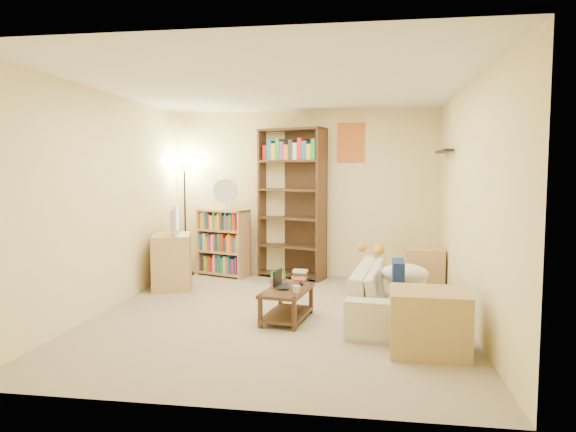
{
  "coord_description": "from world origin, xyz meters",
  "views": [
    {
      "loc": [
        0.94,
        -5.48,
        1.6
      ],
      "look_at": [
        0.01,
        0.7,
        1.05
      ],
      "focal_mm": 32.0,
      "sensor_mm": 36.0,
      "label": 1
    }
  ],
  "objects": [
    {
      "name": "sofa",
      "position": [
        1.23,
        0.13,
        0.28
      ],
      "size": [
        2.09,
        1.19,
        0.56
      ],
      "primitive_type": "imported",
      "rotation": [
        0.0,
        0.0,
        1.45
      ],
      "color": "beige",
      "rests_on": "ground"
    },
    {
      "name": "side_table",
      "position": [
        1.72,
        1.5,
        0.29
      ],
      "size": [
        0.5,
        0.5,
        0.58
      ],
      "primitive_type": "cube",
      "rotation": [
        0.0,
        0.0,
        0.0
      ],
      "color": "tan",
      "rests_on": "ground"
    },
    {
      "name": "tv_stand",
      "position": [
        -1.66,
        1.13,
        0.37
      ],
      "size": [
        0.68,
        0.81,
        0.74
      ],
      "primitive_type": "cube",
      "rotation": [
        0.0,
        0.0,
        0.31
      ],
      "color": "tan",
      "rests_on": "ground"
    },
    {
      "name": "end_cabinet",
      "position": [
        1.5,
        -0.94,
        0.28
      ],
      "size": [
        0.68,
        0.58,
        0.56
      ],
      "primitive_type": "cube",
      "rotation": [
        0.0,
        0.0,
        -0.03
      ],
      "color": "tan",
      "rests_on": "ground"
    },
    {
      "name": "short_bookshelf",
      "position": [
        -1.2,
        2.05,
        0.51
      ],
      "size": [
        0.85,
        0.57,
        1.02
      ],
      "rotation": [
        0.0,
        0.0,
        -0.36
      ],
      "color": "tan",
      "rests_on": "ground"
    },
    {
      "name": "tv_remote",
      "position": [
        0.24,
        0.09,
        0.35
      ],
      "size": [
        0.06,
        0.14,
        0.02
      ],
      "primitive_type": "cube",
      "rotation": [
        0.0,
        0.0,
        0.15
      ],
      "color": "black",
      "rests_on": "coffee_table"
    },
    {
      "name": "floor_lamp",
      "position": [
        -1.8,
        2.05,
        1.37
      ],
      "size": [
        0.29,
        0.29,
        1.72
      ],
      "color": "black",
      "rests_on": "ground"
    },
    {
      "name": "room",
      "position": [
        0.0,
        0.01,
        1.62
      ],
      "size": [
        4.5,
        4.54,
        2.52
      ],
      "color": "tan",
      "rests_on": "ground"
    },
    {
      "name": "navy_pillow",
      "position": [
        1.28,
        -0.29,
        0.54
      ],
      "size": [
        0.12,
        0.37,
        0.33
      ],
      "primitive_type": "cube",
      "rotation": [
        0.0,
        0.0,
        1.55
      ],
      "color": "navy",
      "rests_on": "sofa"
    },
    {
      "name": "television",
      "position": [
        -1.66,
        1.13,
        0.94
      ],
      "size": [
        0.74,
        0.49,
        0.4
      ],
      "primitive_type": "imported",
      "rotation": [
        0.0,
        0.0,
        1.88
      ],
      "color": "black",
      "rests_on": "tv_stand"
    },
    {
      "name": "coffee_table",
      "position": [
        0.12,
        -0.15,
        0.21
      ],
      "size": [
        0.53,
        0.82,
        0.34
      ],
      "rotation": [
        0.0,
        0.0,
        -0.15
      ],
      "color": "#462B1B",
      "rests_on": "ground"
    },
    {
      "name": "book_stacks",
      "position": [
        -0.1,
        1.59,
        0.1
      ],
      "size": [
        0.52,
        0.18,
        0.21
      ],
      "color": "red",
      "rests_on": "ground"
    },
    {
      "name": "cream_blanket",
      "position": [
        1.37,
        0.16,
        0.48
      ],
      "size": [
        0.52,
        0.37,
        0.22
      ],
      "primitive_type": "ellipsoid",
      "color": "silver",
      "rests_on": "sofa"
    },
    {
      "name": "mug",
      "position": [
        0.25,
        -0.34,
        0.38
      ],
      "size": [
        0.11,
        0.11,
        0.08
      ],
      "primitive_type": "imported",
      "rotation": [
        0.0,
        0.0,
        -0.1
      ],
      "color": "silver",
      "rests_on": "coffee_table"
    },
    {
      "name": "laptop_screen",
      "position": [
        0.01,
        -0.07,
        0.44
      ],
      "size": [
        0.05,
        0.25,
        0.17
      ],
      "primitive_type": "cube",
      "rotation": [
        0.0,
        0.0,
        -0.15
      ],
      "color": "white",
      "rests_on": "laptop"
    },
    {
      "name": "tall_bookshelf",
      "position": [
        -0.14,
        2.05,
        1.17
      ],
      "size": [
        1.05,
        0.65,
        2.22
      ],
      "rotation": [
        0.0,
        0.0,
        -0.34
      ],
      "color": "#462C1B",
      "rests_on": "ground"
    },
    {
      "name": "desk_fan",
      "position": [
        -1.14,
        2.0,
        1.25
      ],
      "size": [
        0.36,
        0.2,
        0.46
      ],
      "color": "silver",
      "rests_on": "short_bookshelf"
    },
    {
      "name": "tabby_cat",
      "position": [
        1.07,
        0.89,
        0.64
      ],
      "size": [
        0.44,
        0.2,
        0.15
      ],
      "color": "orange",
      "rests_on": "sofa"
    },
    {
      "name": "laptop",
      "position": [
        0.12,
        -0.09,
        0.35
      ],
      "size": [
        0.35,
        0.28,
        0.02
      ],
      "primitive_type": "imported",
      "rotation": [
        0.0,
        0.0,
        1.74
      ],
      "color": "black",
      "rests_on": "coffee_table"
    }
  ]
}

